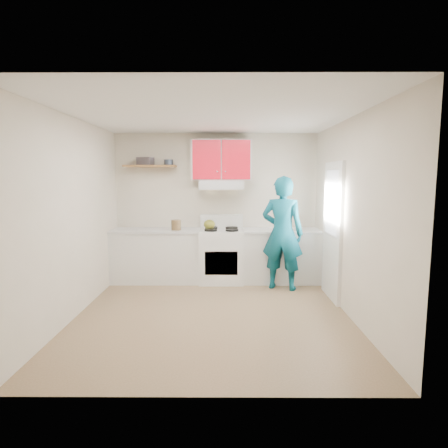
{
  "coord_description": "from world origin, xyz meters",
  "views": [
    {
      "loc": [
        0.18,
        -4.77,
        1.82
      ],
      "look_at": [
        0.15,
        0.55,
        1.15
      ],
      "focal_mm": 29.59,
      "sensor_mm": 36.0,
      "label": 1
    }
  ],
  "objects_px": {
    "stove": "(221,256)",
    "person": "(282,233)",
    "kettle": "(209,224)",
    "crock": "(176,226)",
    "tin": "(169,162)"
  },
  "relations": [
    {
      "from": "stove",
      "to": "kettle",
      "type": "xyz_separation_m",
      "value": [
        -0.21,
        0.06,
        0.55
      ]
    },
    {
      "from": "tin",
      "to": "kettle",
      "type": "bearing_deg",
      "value": -7.83
    },
    {
      "from": "crock",
      "to": "kettle",
      "type": "bearing_deg",
      "value": 11.25
    },
    {
      "from": "tin",
      "to": "crock",
      "type": "height_order",
      "value": "tin"
    },
    {
      "from": "crock",
      "to": "person",
      "type": "height_order",
      "value": "person"
    },
    {
      "from": "stove",
      "to": "tin",
      "type": "distance_m",
      "value": 1.87
    },
    {
      "from": "crock",
      "to": "person",
      "type": "bearing_deg",
      "value": -11.68
    },
    {
      "from": "tin",
      "to": "kettle",
      "type": "height_order",
      "value": "tin"
    },
    {
      "from": "stove",
      "to": "person",
      "type": "distance_m",
      "value": 1.18
    },
    {
      "from": "crock",
      "to": "stove",
      "type": "bearing_deg",
      "value": 3.97
    },
    {
      "from": "stove",
      "to": "person",
      "type": "bearing_deg",
      "value": -22.96
    },
    {
      "from": "stove",
      "to": "person",
      "type": "height_order",
      "value": "person"
    },
    {
      "from": "kettle",
      "to": "person",
      "type": "bearing_deg",
      "value": -21.38
    },
    {
      "from": "stove",
      "to": "person",
      "type": "relative_size",
      "value": 0.5
    },
    {
      "from": "stove",
      "to": "kettle",
      "type": "distance_m",
      "value": 0.59
    }
  ]
}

